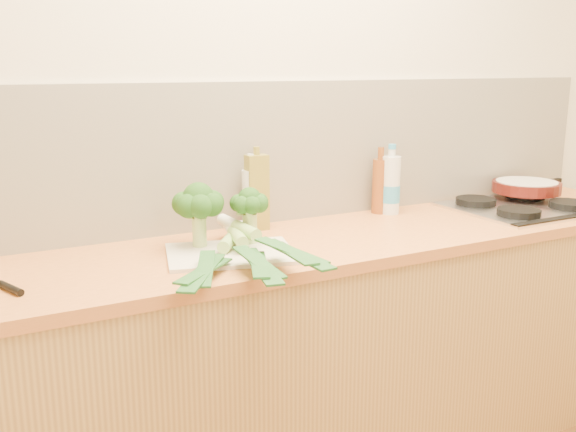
% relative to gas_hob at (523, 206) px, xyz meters
% --- Properties ---
extents(room_shell, '(3.50, 3.50, 3.50)m').
position_rel_gas_hob_xyz_m(room_shell, '(-1.02, 0.29, 0.26)').
color(room_shell, beige).
rests_on(room_shell, ground).
extents(counter, '(3.20, 0.62, 0.90)m').
position_rel_gas_hob_xyz_m(counter, '(-1.02, 0.00, -0.46)').
color(counter, tan).
rests_on(counter, ground).
extents(gas_hob, '(0.58, 0.50, 0.04)m').
position_rel_gas_hob_xyz_m(gas_hob, '(0.00, 0.00, 0.00)').
color(gas_hob, silver).
rests_on(gas_hob, counter).
extents(chopping_board, '(0.47, 0.39, 0.01)m').
position_rel_gas_hob_xyz_m(chopping_board, '(-1.37, -0.05, -0.01)').
color(chopping_board, beige).
rests_on(chopping_board, counter).
extents(broccoli_left, '(0.17, 0.17, 0.21)m').
position_rel_gas_hob_xyz_m(broccoli_left, '(-1.43, 0.06, 0.14)').
color(broccoli_left, '#A0BD6E').
rests_on(broccoli_left, chopping_board).
extents(broccoli_right, '(0.13, 0.13, 0.19)m').
position_rel_gas_hob_xyz_m(broccoli_right, '(-1.27, 0.02, 0.13)').
color(broccoli_right, '#A0BD6E').
rests_on(broccoli_right, chopping_board).
extents(leek_front, '(0.45, 0.60, 0.04)m').
position_rel_gas_hob_xyz_m(leek_front, '(-1.40, -0.06, 0.02)').
color(leek_front, white).
rests_on(leek_front, chopping_board).
extents(leek_mid, '(0.21, 0.69, 0.04)m').
position_rel_gas_hob_xyz_m(leek_mid, '(-1.35, -0.10, 0.04)').
color(leek_mid, white).
rests_on(leek_mid, chopping_board).
extents(leek_back, '(0.11, 0.67, 0.04)m').
position_rel_gas_hob_xyz_m(leek_back, '(-1.30, -0.11, 0.06)').
color(leek_back, white).
rests_on(leek_back, chopping_board).
extents(chefs_knife, '(0.13, 0.27, 0.02)m').
position_rel_gas_hob_xyz_m(chefs_knife, '(-2.04, -0.05, -0.01)').
color(chefs_knife, silver).
rests_on(chefs_knife, counter).
extents(skillet, '(0.43, 0.30, 0.05)m').
position_rel_gas_hob_xyz_m(skillet, '(0.15, 0.12, 0.05)').
color(skillet, '#44100B').
rests_on(skillet, gas_hob).
extents(oil_tin, '(0.08, 0.05, 0.31)m').
position_rel_gas_hob_xyz_m(oil_tin, '(-1.15, 0.21, 0.13)').
color(oil_tin, olive).
rests_on(oil_tin, counter).
extents(glass_bottle, '(0.07, 0.07, 0.28)m').
position_rel_gas_hob_xyz_m(glass_bottle, '(-1.17, 0.22, 0.10)').
color(glass_bottle, silver).
rests_on(glass_bottle, counter).
extents(amber_bottle, '(0.06, 0.06, 0.27)m').
position_rel_gas_hob_xyz_m(amber_bottle, '(-0.59, 0.23, 0.10)').
color(amber_bottle, brown).
rests_on(amber_bottle, counter).
extents(water_bottle, '(0.08, 0.08, 0.27)m').
position_rel_gas_hob_xyz_m(water_bottle, '(-0.55, 0.20, 0.10)').
color(water_bottle, silver).
rests_on(water_bottle, counter).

